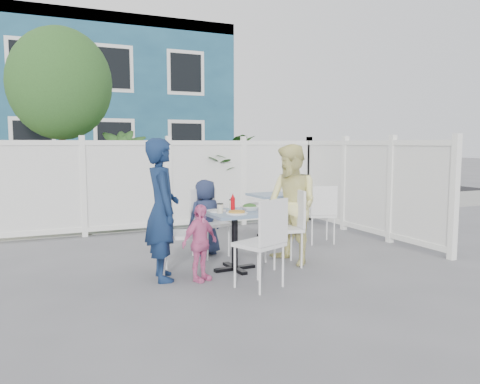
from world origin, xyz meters
name	(u,v)px	position (x,y,z in m)	size (l,w,h in m)	color
ground	(210,261)	(0.00, 0.00, 0.00)	(80.00, 80.00, 0.00)	slate
near_sidewalk	(147,219)	(0.00, 3.80, 0.01)	(24.00, 2.60, 0.01)	gray
street	(118,199)	(0.00, 7.50, 0.00)	(24.00, 5.00, 0.01)	black
far_sidewalk	(103,189)	(0.00, 10.60, 0.01)	(24.00, 1.60, 0.01)	gray
building	(76,106)	(-0.50, 14.00, 3.00)	(11.00, 6.00, 6.00)	navy
fence_back	(169,187)	(0.10, 2.40, 0.78)	(5.86, 0.08, 1.60)	white
fence_right	(366,189)	(3.00, 0.60, 0.78)	(0.08, 3.66, 1.60)	white
tree	(60,84)	(-1.60, 3.30, 2.59)	(1.80, 1.62, 3.59)	#382316
utility_cabinet	(7,191)	(-2.57, 4.00, 0.66)	(0.71, 0.50, 1.31)	yellow
potted_shrub_a	(120,179)	(-0.64, 3.10, 0.90)	(1.00, 1.00, 1.79)	#284A1E
potted_shrub_b	(216,178)	(1.21, 3.00, 0.86)	(1.54, 1.34, 1.71)	#284A1E
main_table	(235,225)	(0.14, -0.50, 0.56)	(0.72, 0.72, 0.72)	slate
spare_table	(272,203)	(1.56, 1.24, 0.55)	(0.69, 0.69, 0.70)	slate
chair_left	(173,227)	(-0.61, -0.40, 0.58)	(0.56, 0.57, 0.99)	white
chair_right	(290,221)	(0.87, -0.56, 0.56)	(0.49, 0.51, 0.97)	white
chair_back	(207,217)	(0.09, 0.36, 0.54)	(0.52, 0.51, 0.92)	white
chair_near	(265,237)	(0.14, -1.33, 0.57)	(0.57, 0.56, 0.97)	white
chair_spare	(322,210)	(1.95, 0.34, 0.53)	(0.50, 0.49, 0.91)	white
man	(162,210)	(-0.77, -0.53, 0.81)	(0.59, 0.39, 1.61)	#122448
woman	(292,205)	(0.92, -0.51, 0.77)	(0.75, 0.58, 1.54)	#F4E743
boy	(205,217)	(0.08, 0.40, 0.53)	(0.52, 0.34, 1.06)	#1E2847
toddler	(200,243)	(-0.40, -0.76, 0.44)	(0.51, 0.21, 0.87)	pink
plate_main	(237,213)	(0.10, -0.65, 0.73)	(0.26, 0.26, 0.02)	white
plate_side	(217,211)	(-0.05, -0.38, 0.73)	(0.24, 0.24, 0.02)	white
salad_bowl	(250,208)	(0.35, -0.47, 0.75)	(0.24, 0.24, 0.06)	white
coffee_cup_a	(220,209)	(-0.07, -0.53, 0.78)	(0.07, 0.07, 0.11)	beige
coffee_cup_b	(232,205)	(0.20, -0.27, 0.78)	(0.08, 0.08, 0.11)	beige
ketchup_bottle	(233,205)	(0.13, -0.46, 0.81)	(0.05, 0.05, 0.17)	#B7050E
salt_shaker	(222,207)	(0.06, -0.25, 0.75)	(0.03, 0.03, 0.07)	white
pepper_shaker	(220,206)	(0.06, -0.22, 0.76)	(0.03, 0.03, 0.07)	black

